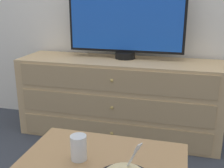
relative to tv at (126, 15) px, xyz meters
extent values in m
plane|color=#383D47|center=(0.04, 0.17, -0.97)|extent=(12.00, 12.00, 0.00)
cube|color=tan|center=(-0.04, -0.07, -0.65)|extent=(1.59, 0.42, 0.63)
cube|color=tan|center=(-0.04, -0.29, -0.86)|extent=(1.46, 0.01, 0.17)
sphere|color=tan|center=(-0.04, -0.29, -0.86)|extent=(0.02, 0.02, 0.02)
cube|color=tan|center=(-0.04, -0.29, -0.65)|extent=(1.46, 0.01, 0.17)
sphere|color=tan|center=(-0.04, -0.29, -0.65)|extent=(0.02, 0.02, 0.02)
cube|color=tan|center=(-0.04, -0.29, -0.44)|extent=(1.46, 0.01, 0.17)
sphere|color=tan|center=(-0.04, -0.29, -0.44)|extent=(0.02, 0.02, 0.02)
cylinder|color=black|center=(0.00, 0.00, -0.31)|extent=(0.16, 0.16, 0.05)
cube|color=black|center=(0.00, 0.00, 0.01)|extent=(0.91, 0.04, 0.59)
cube|color=blue|center=(0.00, -0.02, 0.01)|extent=(0.87, 0.01, 0.55)
cube|color=tan|center=(0.15, -1.20, -0.54)|extent=(0.70, 0.55, 0.02)
cube|color=white|center=(0.30, -1.30, -0.43)|extent=(0.07, 0.05, 0.15)
cube|color=white|center=(0.33, -1.32, -0.36)|extent=(0.03, 0.03, 0.03)
cylinder|color=beige|center=(0.05, -1.17, -0.50)|extent=(0.06, 0.06, 0.07)
cylinder|color=white|center=(0.05, -1.17, -0.48)|extent=(0.07, 0.07, 0.11)
camera|label=1|loc=(0.45, -2.16, 0.13)|focal=45.00mm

